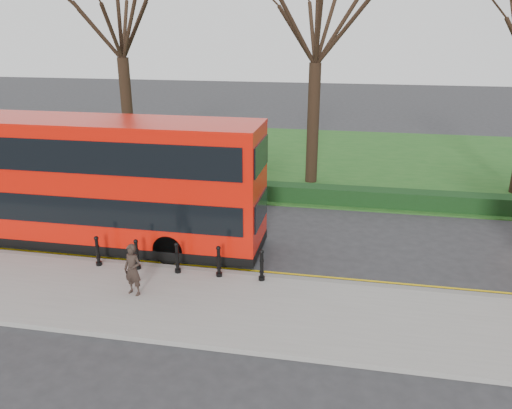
# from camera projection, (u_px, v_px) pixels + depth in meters

# --- Properties ---
(ground) EXTENTS (120.00, 120.00, 0.00)m
(ground) POSITION_uv_depth(u_px,v_px,m) (228.00, 262.00, 17.31)
(ground) COLOR #28282B
(ground) RESTS_ON ground
(pavement) EXTENTS (60.00, 4.00, 0.15)m
(pavement) POSITION_uv_depth(u_px,v_px,m) (204.00, 304.00, 14.50)
(pavement) COLOR gray
(pavement) RESTS_ON ground
(kerb) EXTENTS (60.00, 0.25, 0.16)m
(kerb) POSITION_uv_depth(u_px,v_px,m) (221.00, 273.00, 16.36)
(kerb) COLOR slate
(kerb) RESTS_ON ground
(grass_verge) EXTENTS (60.00, 18.00, 0.06)m
(grass_verge) POSITION_uv_depth(u_px,v_px,m) (286.00, 157.00, 31.18)
(grass_verge) COLOR #1C4E1A
(grass_verge) RESTS_ON ground
(hedge) EXTENTS (60.00, 0.90, 0.80)m
(hedge) POSITION_uv_depth(u_px,v_px,m) (263.00, 191.00, 23.46)
(hedge) COLOR black
(hedge) RESTS_ON ground
(yellow_line_outer) EXTENTS (60.00, 0.10, 0.01)m
(yellow_line_outer) POSITION_uv_depth(u_px,v_px,m) (223.00, 271.00, 16.66)
(yellow_line_outer) COLOR yellow
(yellow_line_outer) RESTS_ON ground
(yellow_line_inner) EXTENTS (60.00, 0.10, 0.01)m
(yellow_line_inner) POSITION_uv_depth(u_px,v_px,m) (225.00, 268.00, 16.84)
(yellow_line_inner) COLOR yellow
(yellow_line_inner) RESTS_ON ground
(tree_left) EXTENTS (7.22, 7.22, 11.28)m
(tree_left) POSITION_uv_depth(u_px,v_px,m) (119.00, 16.00, 25.23)
(tree_left) COLOR black
(tree_left) RESTS_ON ground
(tree_mid) EXTENTS (7.06, 7.06, 11.03)m
(tree_mid) POSITION_uv_depth(u_px,v_px,m) (317.00, 20.00, 23.52)
(tree_mid) COLOR black
(tree_mid) RESTS_ON ground
(bollard_row) EXTENTS (5.70, 0.15, 1.00)m
(bollard_row) POSITION_uv_depth(u_px,v_px,m) (177.00, 258.00, 16.08)
(bollard_row) COLOR black
(bollard_row) RESTS_ON pavement
(bus_lead) EXTENTS (11.73, 2.69, 4.67)m
(bus_lead) POSITION_uv_depth(u_px,v_px,m) (102.00, 184.00, 18.02)
(bus_lead) COLOR red
(bus_lead) RESTS_ON ground
(pedestrian) EXTENTS (0.67, 0.53, 1.60)m
(pedestrian) POSITION_uv_depth(u_px,v_px,m) (133.00, 270.00, 14.67)
(pedestrian) COLOR black
(pedestrian) RESTS_ON pavement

